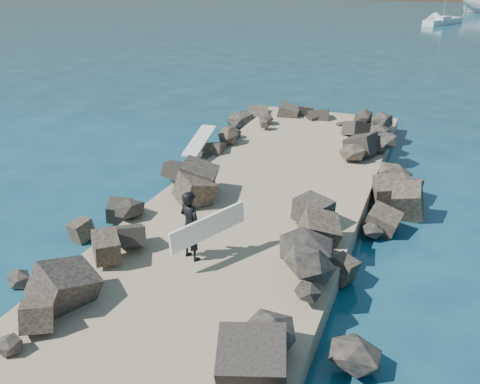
% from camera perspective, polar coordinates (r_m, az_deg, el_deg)
% --- Properties ---
extents(ground, '(800.00, 800.00, 0.00)m').
position_cam_1_polar(ground, '(15.63, 1.30, -3.65)').
color(ground, '#0F384C').
rests_on(ground, ground).
extents(jetty, '(6.00, 26.00, 0.60)m').
position_cam_1_polar(jetty, '(13.84, -1.47, -6.12)').
color(jetty, '#8C7759').
rests_on(jetty, ground).
extents(riprap_left, '(2.60, 22.00, 1.00)m').
position_cam_1_polar(riprap_left, '(15.33, -10.87, -2.58)').
color(riprap_left, black).
rests_on(riprap_left, ground).
extents(riprap_right, '(2.60, 22.00, 1.00)m').
position_cam_1_polar(riprap_right, '(13.49, 10.90, -6.46)').
color(riprap_right, black).
rests_on(riprap_right, ground).
extents(surfboard_resting, '(0.73, 2.26, 0.07)m').
position_cam_1_polar(surfboard_resting, '(19.35, -4.35, 5.15)').
color(surfboard_resting, beige).
rests_on(surfboard_resting, riprap_left).
extents(surfer_with_board, '(1.36, 1.92, 1.73)m').
position_cam_1_polar(surfer_with_board, '(12.49, -5.04, -3.60)').
color(surfer_with_board, black).
rests_on(surfer_with_board, jetty).
extents(sailboat_b, '(4.29, 6.29, 7.78)m').
position_cam_1_polar(sailboat_b, '(69.02, 20.83, 16.65)').
color(sailboat_b, silver).
rests_on(sailboat_b, ground).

